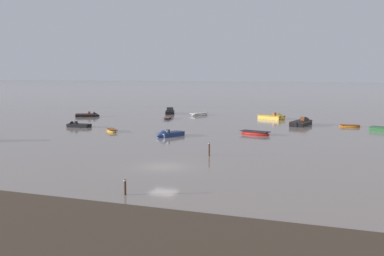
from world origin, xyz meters
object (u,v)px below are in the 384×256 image
object	(u,v)px
rowboat_moored_1	(168,118)
rowboat_moored_2	(255,133)
motorboat_moored_7	(170,112)
mooring_post_near	(125,187)
motorboat_moored_5	(90,116)
motorboat_moored_0	(275,118)
rowboat_moored_0	(350,126)
motorboat_moored_8	(76,126)
rowboat_moored_3	(112,131)
motorboat_moored_1	(167,135)
motorboat_moored_3	(303,123)
rowboat_moored_4	(200,114)
mooring_post_left	(209,149)

from	to	relation	value
rowboat_moored_1	rowboat_moored_2	distance (m)	26.80
motorboat_moored_7	mooring_post_near	world-z (taller)	motorboat_moored_7
rowboat_moored_2	motorboat_moored_5	xyz separation A→B (m)	(-37.70, 15.43, 0.03)
motorboat_moored_0	rowboat_moored_0	bearing A→B (deg)	-6.80
rowboat_moored_2	motorboat_moored_8	size ratio (longest dim) A/B	1.08
rowboat_moored_3	motorboat_moored_1	bearing A→B (deg)	35.35
motorboat_moored_3	rowboat_moored_4	xyz separation A→B (m)	(-22.66, 10.91, -0.11)
rowboat_moored_2	mooring_post_left	xyz separation A→B (m)	(-0.41, -19.07, 0.48)
motorboat_moored_1	motorboat_moored_8	world-z (taller)	motorboat_moored_1
motorboat_moored_3	mooring_post_near	size ratio (longest dim) A/B	5.25
rowboat_moored_1	mooring_post_near	distance (m)	57.27
motorboat_moored_5	mooring_post_near	size ratio (longest dim) A/B	4.01
mooring_post_left	rowboat_moored_2	bearing A→B (deg)	88.78
rowboat_moored_3	mooring_post_left	bearing A→B (deg)	11.73
mooring_post_left	rowboat_moored_3	bearing A→B (deg)	144.73
rowboat_moored_0	rowboat_moored_3	xyz separation A→B (m)	(-33.15, -19.50, 0.01)
mooring_post_near	mooring_post_left	size ratio (longest dim) A/B	0.80
motorboat_moored_7	rowboat_moored_1	bearing A→B (deg)	179.24
rowboat_moored_0	rowboat_moored_4	xyz separation A→B (m)	(-30.31, 11.18, 0.05)
rowboat_moored_2	motorboat_moored_8	world-z (taller)	motorboat_moored_8
rowboat_moored_0	motorboat_moored_8	world-z (taller)	motorboat_moored_8
rowboat_moored_2	mooring_post_near	world-z (taller)	mooring_post_near
motorboat_moored_0	motorboat_moored_3	world-z (taller)	motorboat_moored_3
mooring_post_near	motorboat_moored_5	bearing A→B (deg)	125.20
motorboat_moored_0	motorboat_moored_7	xyz separation A→B (m)	(-23.83, 4.66, 0.03)
mooring_post_left	mooring_post_near	bearing A→B (deg)	-90.98
rowboat_moored_4	rowboat_moored_3	bearing A→B (deg)	17.97
rowboat_moored_1	motorboat_moored_8	bearing A→B (deg)	-35.00
motorboat_moored_5	rowboat_moored_3	distance (m)	26.03
rowboat_moored_0	rowboat_moored_1	distance (m)	33.31
motorboat_moored_8	rowboat_moored_4	xyz separation A→B (m)	(11.55, 27.30, -0.01)
motorboat_moored_5	motorboat_moored_8	distance (m)	18.40
mooring_post_near	motorboat_moored_7	bearing A→B (deg)	110.98
motorboat_moored_1	mooring_post_near	size ratio (longest dim) A/B	3.88
motorboat_moored_7	rowboat_moored_3	xyz separation A→B (m)	(4.74, -32.75, -0.14)
rowboat_moored_1	rowboat_moored_2	xyz separation A→B (m)	(21.11, -16.51, 0.05)
rowboat_moored_0	rowboat_moored_4	world-z (taller)	rowboat_moored_4
motorboat_moored_8	mooring_post_left	size ratio (longest dim) A/B	2.87
motorboat_moored_5	mooring_post_left	xyz separation A→B (m)	(37.30, -34.50, 0.45)
motorboat_moored_5	mooring_post_left	world-z (taller)	mooring_post_left
mooring_post_left	rowboat_moored_4	bearing A→B (deg)	111.42
rowboat_moored_1	motorboat_moored_0	bearing A→B (deg)	101.17
motorboat_moored_1	motorboat_moored_3	xyz separation A→B (m)	(15.39, 21.86, 0.08)
motorboat_moored_1	motorboat_moored_7	bearing A→B (deg)	-135.58
rowboat_moored_2	mooring_post_near	distance (m)	37.01
motorboat_moored_1	rowboat_moored_0	bearing A→B (deg)	154.47
rowboat_moored_2	mooring_post_near	xyz separation A→B (m)	(-0.71, -37.00, 0.36)
rowboat_moored_1	motorboat_moored_3	size ratio (longest dim) A/B	0.54
rowboat_moored_1	motorboat_moored_1	bearing A→B (deg)	14.85
rowboat_moored_0	rowboat_moored_1	xyz separation A→B (m)	(-33.28, 1.52, 0.00)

